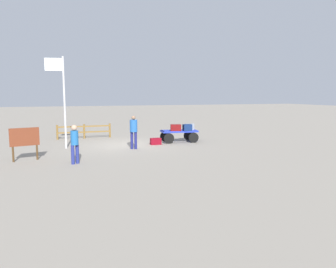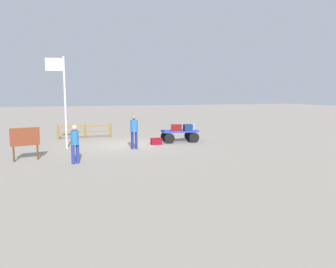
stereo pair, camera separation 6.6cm
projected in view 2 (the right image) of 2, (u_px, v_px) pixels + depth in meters
ground_plane at (127, 145)px, 17.96m from camera, size 120.00×120.00×0.00m
luggage_cart at (179, 134)px, 19.06m from camera, size 2.17×1.24×0.69m
suitcase_grey at (190, 127)px, 19.21m from camera, size 0.53×0.36×0.37m
suitcase_olive at (176, 128)px, 18.70m from camera, size 0.66×0.48×0.37m
suitcase_tan at (188, 128)px, 18.80m from camera, size 0.51×0.33×0.37m
suitcase_dark at (156, 141)px, 18.10m from camera, size 0.60×0.35×0.37m
worker_lead at (134, 129)px, 16.57m from camera, size 0.50×0.50×1.70m
worker_trailing at (75, 142)px, 13.05m from camera, size 0.41×0.41×1.59m
flagpole at (62, 94)px, 16.52m from camera, size 0.93×0.16×4.69m
signboard at (25, 139)px, 13.66m from camera, size 1.16×0.33×1.40m
wooden_fence at (85, 130)px, 20.57m from camera, size 3.36×0.12×0.91m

